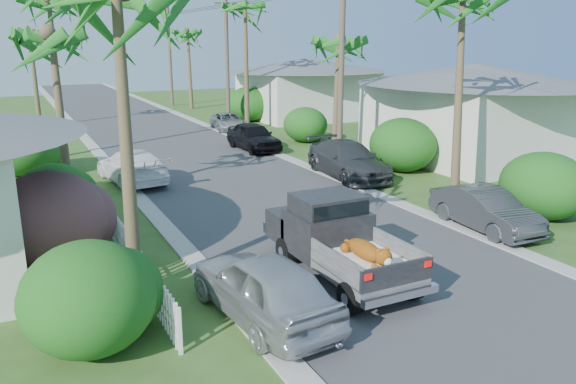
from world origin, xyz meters
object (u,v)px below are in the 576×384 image
parked_car_ln (263,287)px  palm_r_b (338,40)px  parked_car_rn (485,210)px  pickup_truck (333,236)px  house_right_near (473,115)px  palm_r_c (245,6)px  parked_car_rf (254,137)px  utility_pole_d (170,56)px  utility_pole_b (341,70)px  utility_pole_c (227,61)px  parked_car_rm (348,160)px  house_right_far (307,91)px  palm_l_c (49,0)px  parked_car_lf (132,166)px  palm_r_d (188,31)px  palm_l_b (52,34)px  parked_car_rd (229,122)px  palm_l_d (30,33)px

parked_car_ln → palm_r_b: 18.57m
parked_car_rn → pickup_truck: bearing=-169.3°
parked_car_rn → house_right_near: bearing=51.8°
parked_car_rn → palm_r_c: palm_r_c is taller
parked_car_rf → utility_pole_d: (1.94, 24.04, 3.84)m
pickup_truck → parked_car_rn: (6.17, 0.77, -0.34)m
parked_car_ln → utility_pole_b: 16.10m
palm_r_b → utility_pole_c: (-1.00, 13.00, -1.35)m
parked_car_rm → house_right_far: bearing=71.5°
parked_car_rn → utility_pole_d: utility_pole_d is taller
parked_car_rm → palm_l_c: (-10.91, 10.86, 7.14)m
parked_car_lf → house_right_far: size_ratio=0.54×
parked_car_lf → utility_pole_d: 30.38m
palm_r_d → house_right_far: size_ratio=0.89×
palm_l_b → palm_r_c: size_ratio=0.79×
parked_car_rd → palm_r_d: bearing=91.4°
parked_car_rm → parked_car_ln: 13.75m
utility_pole_c → utility_pole_b: bearing=-90.0°
parked_car_lf → house_right_near: (16.96, -2.43, 1.52)m
parked_car_rn → house_right_far: size_ratio=0.45×
parked_car_rf → palm_l_b: palm_l_b is taller
parked_car_ln → palm_l_d: palm_l_d is taller
palm_r_b → parked_car_rm: bearing=-113.6°
parked_car_rm → palm_l_b: (-11.71, 0.86, 5.38)m
parked_car_rn → parked_car_rd: parked_car_rn is taller
palm_l_d → parked_car_lf: bearing=-82.6°
palm_l_d → parked_car_rf: bearing=-56.0°
palm_l_c → palm_r_c: 12.84m
parked_car_rm → utility_pole_c: size_ratio=0.59×
palm_r_c → house_right_near: 16.64m
parked_car_ln → palm_r_b: size_ratio=0.61×
palm_r_d → utility_pole_c: size_ratio=0.89×
palm_r_b → house_right_near: (6.40, -3.00, -3.73)m
parked_car_rn → utility_pole_c: utility_pole_c is taller
palm_l_c → parked_car_rd: bearing=21.9°
palm_r_d → palm_r_c: bearing=-91.2°
parked_car_rd → house_right_near: bearing=-53.2°
palm_r_c → house_right_near: size_ratio=1.04×
palm_r_b → utility_pole_b: bearing=-116.6°
palm_l_b → utility_pole_c: 20.30m
palm_l_d → parked_car_rm: bearing=-63.5°
palm_r_d → parked_car_rn: bearing=-92.5°
utility_pole_c → utility_pole_d: 15.00m
parked_car_ln → palm_l_d: 33.96m
palm_l_d → utility_pole_d: 15.19m
pickup_truck → utility_pole_b: 13.31m
parked_car_ln → palm_l_d: bearing=-91.4°
palm_r_d → parked_car_rm: bearing=-93.2°
parked_car_rf → utility_pole_c: (1.94, 9.04, 3.84)m
house_right_far → utility_pole_c: (-7.40, -2.00, 2.48)m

